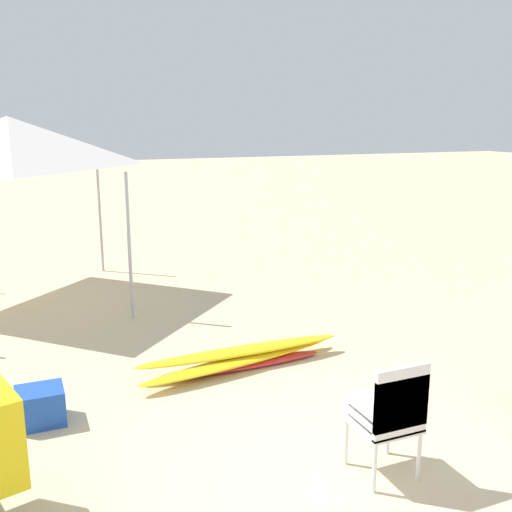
{
  "coord_description": "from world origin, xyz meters",
  "views": [
    {
      "loc": [
        -1.88,
        -3.46,
        2.84
      ],
      "look_at": [
        0.97,
        3.4,
        1.11
      ],
      "focal_mm": 41.12,
      "sensor_mm": 36.0,
      "label": 1
    }
  ],
  "objects_px": {
    "popup_canopy": "(9,142)",
    "cooler_box": "(40,406)",
    "surfboard_pile": "(241,358)",
    "stacked_plastic_chairs": "(391,410)"
  },
  "relations": [
    {
      "from": "surfboard_pile",
      "to": "cooler_box",
      "type": "distance_m",
      "value": 2.28
    },
    {
      "from": "stacked_plastic_chairs",
      "to": "surfboard_pile",
      "type": "relative_size",
      "value": 0.4
    },
    {
      "from": "stacked_plastic_chairs",
      "to": "surfboard_pile",
      "type": "bearing_deg",
      "value": 97.19
    },
    {
      "from": "stacked_plastic_chairs",
      "to": "popup_canopy",
      "type": "bearing_deg",
      "value": 112.48
    },
    {
      "from": "popup_canopy",
      "to": "cooler_box",
      "type": "xyz_separation_m",
      "value": [
        0.05,
        -4.25,
        -2.34
      ]
    },
    {
      "from": "stacked_plastic_chairs",
      "to": "popup_canopy",
      "type": "relative_size",
      "value": 0.34
    },
    {
      "from": "stacked_plastic_chairs",
      "to": "surfboard_pile",
      "type": "distance_m",
      "value": 2.54
    },
    {
      "from": "surfboard_pile",
      "to": "cooler_box",
      "type": "height_order",
      "value": "cooler_box"
    },
    {
      "from": "popup_canopy",
      "to": "cooler_box",
      "type": "height_order",
      "value": "popup_canopy"
    },
    {
      "from": "stacked_plastic_chairs",
      "to": "popup_canopy",
      "type": "height_order",
      "value": "popup_canopy"
    }
  ]
}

